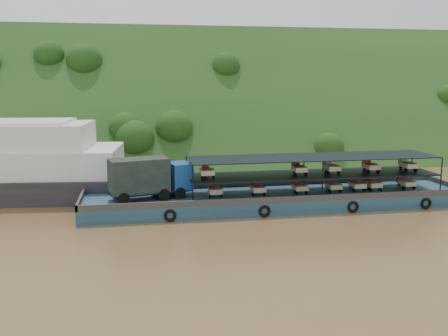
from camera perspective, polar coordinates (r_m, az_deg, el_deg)
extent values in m
plane|color=brown|center=(45.89, 3.13, -4.51)|extent=(160.00, 160.00, 0.00)
cube|color=#183613|center=(80.70, -2.75, 1.87)|extent=(140.00, 39.60, 39.60)
cube|color=#16324D|center=(46.38, 5.94, -3.63)|extent=(35.00, 7.00, 1.20)
cube|color=#592D19|center=(49.39, 4.87, -1.75)|extent=(35.00, 0.20, 0.50)
cube|color=#592D19|center=(43.02, 7.21, -3.58)|extent=(35.00, 0.20, 0.50)
cube|color=#592D19|center=(53.63, 24.13, -1.66)|extent=(0.20, 7.00, 0.50)
cube|color=#592D19|center=(44.68, -16.05, -3.39)|extent=(0.20, 7.00, 0.50)
torus|color=black|center=(41.29, -6.18, -5.43)|extent=(1.06, 0.26, 1.06)
torus|color=black|center=(42.56, 4.67, -4.93)|extent=(1.06, 0.26, 1.06)
torus|color=black|center=(45.23, 14.54, -4.33)|extent=(1.06, 0.26, 1.06)
torus|color=black|center=(48.54, 22.09, -3.77)|extent=(1.06, 0.26, 1.06)
cylinder|color=black|center=(42.74, -11.42, -3.42)|extent=(1.10, 0.60, 1.04)
cylinder|color=black|center=(44.82, -12.04, -2.82)|extent=(1.10, 0.60, 1.04)
cylinder|color=black|center=(43.62, -6.89, -3.02)|extent=(1.10, 0.60, 1.04)
cylinder|color=black|center=(45.66, -7.71, -2.44)|extent=(1.10, 0.60, 1.04)
cylinder|color=black|center=(44.06, -5.08, -2.85)|extent=(1.10, 0.60, 1.04)
cylinder|color=black|center=(46.08, -5.97, -2.29)|extent=(1.10, 0.60, 1.04)
cube|color=black|center=(44.38, -8.34, -2.62)|extent=(7.41, 3.92, 0.21)
cube|color=navy|center=(44.92, -5.06, -0.84)|extent=(2.32, 2.85, 2.29)
cube|color=black|center=(45.13, -4.01, -0.23)|extent=(0.56, 2.03, 0.94)
cube|color=black|center=(43.81, -9.70, -0.81)|extent=(5.44, 3.62, 2.91)
cube|color=black|center=(46.98, 10.10, -0.73)|extent=(23.00, 5.00, 0.12)
cube|color=black|center=(46.71, 10.16, 1.24)|extent=(23.00, 5.00, 0.08)
cylinder|color=black|center=(41.94, -3.61, -1.92)|extent=(0.12, 0.12, 3.30)
cylinder|color=black|center=(46.81, -4.32, -0.65)|extent=(0.12, 0.12, 3.30)
cylinder|color=black|center=(44.70, 11.20, -1.34)|extent=(0.12, 0.12, 3.30)
cylinder|color=black|center=(49.30, 9.10, -0.21)|extent=(0.12, 0.12, 3.30)
cylinder|color=black|center=(50.01, 23.57, -0.79)|extent=(0.12, 0.12, 3.30)
cylinder|color=black|center=(54.16, 20.66, 0.19)|extent=(0.12, 0.12, 3.30)
cylinder|color=black|center=(45.97, -1.31, -2.60)|extent=(0.12, 0.52, 0.52)
cylinder|color=black|center=(44.16, -1.59, -3.13)|extent=(0.14, 0.52, 0.52)
cylinder|color=black|center=(44.31, -0.31, -3.08)|extent=(0.14, 0.52, 0.52)
cube|color=beige|center=(44.49, -1.03, -2.58)|extent=(1.15, 1.50, 0.44)
cube|color=#B50C0D|center=(45.56, -1.26, -2.04)|extent=(0.55, 0.80, 0.80)
cube|color=#B50C0D|center=(45.27, -1.22, -1.48)|extent=(0.50, 0.10, 0.10)
cylinder|color=black|center=(46.72, 3.46, -2.41)|extent=(0.12, 0.52, 0.52)
cylinder|color=black|center=(44.90, 3.38, -2.92)|extent=(0.14, 0.52, 0.52)
cylinder|color=black|center=(45.14, 4.62, -2.87)|extent=(0.14, 0.52, 0.52)
cube|color=beige|center=(45.27, 3.90, -2.38)|extent=(1.15, 1.50, 0.44)
cube|color=red|center=(46.32, 3.56, -1.86)|extent=(0.55, 0.80, 0.80)
cube|color=red|center=(46.03, 3.62, -1.30)|extent=(0.50, 0.10, 0.10)
cylinder|color=black|center=(47.80, 8.12, -2.20)|extent=(0.12, 0.52, 0.52)
cylinder|color=black|center=(45.98, 8.23, -2.70)|extent=(0.14, 0.52, 0.52)
cylinder|color=black|center=(46.30, 9.40, -2.64)|extent=(0.14, 0.52, 0.52)
cube|color=#C6C18C|center=(46.39, 8.69, -2.17)|extent=(1.15, 1.50, 0.44)
cube|color=red|center=(47.41, 8.25, -1.67)|extent=(0.55, 0.80, 0.80)
cube|color=red|center=(47.13, 8.34, -1.12)|extent=(0.50, 0.10, 0.10)
cylinder|color=black|center=(48.91, 11.76, -2.03)|extent=(0.12, 0.52, 0.52)
cylinder|color=black|center=(47.10, 12.01, -2.51)|extent=(0.14, 0.52, 0.52)
cylinder|color=black|center=(47.48, 13.13, -2.45)|extent=(0.14, 0.52, 0.52)
cube|color=#C5C08B|center=(47.53, 12.43, -1.99)|extent=(1.15, 1.50, 0.44)
cube|color=red|center=(48.54, 11.92, -1.51)|extent=(0.55, 0.80, 0.80)
cube|color=red|center=(48.26, 12.03, -0.97)|extent=(0.50, 0.10, 0.10)
cylinder|color=black|center=(50.52, 15.96, -1.83)|extent=(0.12, 0.52, 0.52)
cylinder|color=black|center=(48.73, 16.36, -2.28)|extent=(0.14, 0.52, 0.52)
cylinder|color=black|center=(49.18, 17.40, -2.22)|extent=(0.14, 0.52, 0.52)
cube|color=beige|center=(49.19, 16.72, -1.78)|extent=(1.15, 1.50, 0.44)
cube|color=red|center=(50.16, 16.14, -1.32)|extent=(0.55, 0.80, 0.80)
cube|color=red|center=(49.89, 16.27, -0.80)|extent=(0.50, 0.10, 0.10)
cylinder|color=black|center=(52.13, 19.38, -1.65)|extent=(0.12, 0.52, 0.52)
cylinder|color=black|center=(50.35, 19.89, -2.08)|extent=(0.14, 0.52, 0.52)
cylinder|color=black|center=(50.86, 20.86, -2.03)|extent=(0.14, 0.52, 0.52)
cube|color=beige|center=(50.83, 20.20, -1.60)|extent=(1.15, 1.50, 0.44)
cube|color=#A81F0B|center=(51.77, 19.58, -1.16)|extent=(0.55, 0.80, 0.80)
cube|color=#A81F0B|center=(51.51, 19.72, -0.65)|extent=(0.50, 0.10, 0.10)
cylinder|color=black|center=(49.84, 14.29, -1.91)|extent=(0.12, 0.52, 0.52)
cylinder|color=black|center=(48.03, 14.63, -2.37)|extent=(0.14, 0.52, 0.52)
cylinder|color=black|center=(48.46, 15.71, -2.32)|extent=(0.14, 0.52, 0.52)
cube|color=beige|center=(48.48, 15.01, -1.87)|extent=(1.15, 1.50, 0.44)
cube|color=red|center=(49.47, 14.46, -1.39)|extent=(0.55, 0.80, 0.80)
cube|color=red|center=(49.19, 14.58, -0.87)|extent=(0.50, 0.10, 0.10)
cylinder|color=black|center=(45.52, -2.21, -0.52)|extent=(0.12, 0.52, 0.52)
cylinder|color=black|center=(43.70, -2.53, -0.97)|extent=(0.14, 0.52, 0.52)
cylinder|color=black|center=(43.84, -1.23, -0.93)|extent=(0.14, 0.52, 0.52)
cube|color=beige|center=(44.04, -1.95, -0.43)|extent=(1.15, 1.50, 0.44)
cube|color=red|center=(45.13, -2.16, 0.06)|extent=(0.55, 0.80, 0.80)
cube|color=red|center=(44.85, -2.13, 0.64)|extent=(0.50, 0.10, 0.10)
cylinder|color=black|center=(47.43, 8.05, -0.18)|extent=(0.12, 0.52, 0.52)
cylinder|color=black|center=(45.60, 8.15, -0.60)|extent=(0.14, 0.52, 0.52)
cylinder|color=black|center=(45.92, 9.34, -0.55)|extent=(0.14, 0.52, 0.52)
cube|color=beige|center=(46.02, 8.62, -0.08)|extent=(1.15, 1.50, 0.44)
cube|color=#B00B17|center=(47.06, 8.18, 0.38)|extent=(0.55, 0.80, 0.80)
cube|color=#B00B17|center=(46.79, 8.27, 0.94)|extent=(0.50, 0.10, 0.10)
cylinder|color=black|center=(48.51, 11.60, -0.06)|extent=(0.12, 0.52, 0.52)
cylinder|color=black|center=(46.68, 11.85, -0.46)|extent=(0.14, 0.52, 0.52)
cylinder|color=black|center=(47.06, 12.98, -0.42)|extent=(0.14, 0.52, 0.52)
cube|color=#C7BF8D|center=(47.13, 12.27, 0.04)|extent=(1.15, 1.50, 0.44)
cube|color=#BAB484|center=(48.15, 11.76, 0.49)|extent=(0.55, 0.80, 0.80)
cube|color=#BAB484|center=(47.88, 11.87, 1.04)|extent=(0.50, 0.10, 0.10)
cylinder|color=black|center=(50.08, 15.76, 0.08)|extent=(0.12, 0.52, 0.52)
cylinder|color=black|center=(48.27, 16.15, -0.30)|extent=(0.14, 0.52, 0.52)
cylinder|color=black|center=(48.72, 17.21, -0.26)|extent=(0.14, 0.52, 0.52)
cube|color=#BDB886|center=(48.74, 16.52, 0.18)|extent=(1.15, 1.50, 0.44)
cube|color=red|center=(49.73, 15.94, 0.61)|extent=(0.55, 0.80, 0.80)
cube|color=red|center=(49.47, 16.07, 1.15)|extent=(0.50, 0.10, 0.10)
cylinder|color=black|center=(51.85, 19.55, 0.21)|extent=(0.12, 0.52, 0.52)
cylinder|color=black|center=(50.07, 20.06, -0.16)|extent=(0.14, 0.52, 0.52)
cylinder|color=black|center=(50.58, 21.04, -0.12)|extent=(0.14, 0.52, 0.52)
cube|color=beige|center=(50.56, 20.38, 0.31)|extent=(1.15, 1.50, 0.44)
cube|color=#C2B389|center=(51.51, 19.75, 0.72)|extent=(0.55, 0.80, 0.80)
cube|color=#C2B389|center=(51.26, 19.89, 1.24)|extent=(0.50, 0.10, 0.10)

